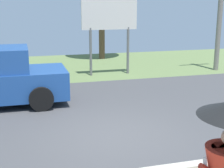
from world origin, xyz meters
The scene contains 3 objects.
ground_plane centered at (0.00, 2.95, -0.05)m, with size 40.00×22.00×0.20m.
utility_pole centered at (7.23, 6.90, 3.24)m, with size 1.80×0.24×6.13m.
roadside_billboard centered at (1.76, 7.28, 2.55)m, with size 2.60×0.12×3.50m.
Camera 1 is at (-2.20, -7.33, 3.20)m, focal length 52.35 mm.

